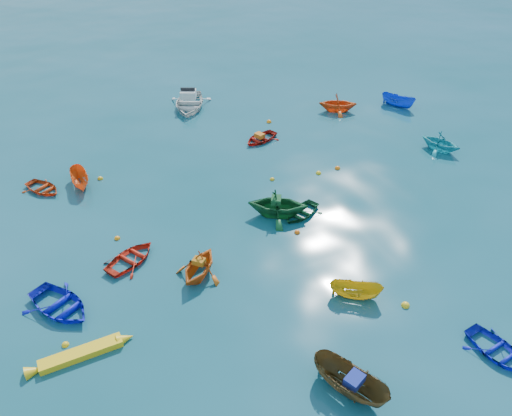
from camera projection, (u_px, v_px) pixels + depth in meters
name	position (u px, v px, depth m)	size (l,w,h in m)	color
ground	(302.00, 267.00, 24.68)	(160.00, 160.00, 0.00)	#0B4650
dinghy_blue_sw	(61.00, 309.00, 22.38)	(2.45, 3.43, 0.71)	#0F15C0
sampan_brown_mid	(349.00, 391.00, 18.98)	(1.23, 3.26, 1.26)	#533E1E
dinghy_blue_se	(496.00, 354.00, 20.39)	(1.98, 2.77, 0.57)	#0F19BD
dinghy_orange_w	(200.00, 275.00, 24.18)	(2.35, 2.72, 1.43)	#D35A13
sampan_yellow_mid	(355.00, 297.00, 23.01)	(0.91, 2.42, 0.94)	gold
dinghy_green_e	(301.00, 215.00, 28.23)	(1.85, 2.58, 0.54)	#14562B
dinghy_cyan_se	(439.00, 150.00, 34.38)	(2.35, 2.72, 1.43)	#1CA3B3
dinghy_red_nw	(132.00, 261.00, 25.02)	(2.04, 2.86, 0.59)	red
sampan_orange_n	(82.00, 185.00, 30.74)	(1.01, 2.67, 1.03)	#F15916
dinghy_green_n	(278.00, 216.00, 28.16)	(2.88, 3.34, 1.76)	#145628
dinghy_red_ne	(261.00, 140.00, 35.51)	(1.94, 2.72, 0.56)	#A3160D
sampan_blue_far	(397.00, 106.00, 40.31)	(1.06, 2.82, 1.09)	blue
dinghy_red_far	(43.00, 190.00, 30.25)	(1.83, 2.56, 0.53)	#C13910
dinghy_orange_far	(337.00, 111.00, 39.54)	(2.53, 2.93, 1.54)	#E75315
kayak_yellow	(82.00, 356.00, 20.30)	(0.60, 4.00, 0.40)	yellow
motorboat_white	(189.00, 107.00, 40.11)	(3.35, 4.68, 1.57)	silver
tarp_blue_a	(354.00, 380.00, 18.43)	(0.73, 0.55, 0.35)	navy
tarp_orange_a	(199.00, 261.00, 23.73)	(0.57, 0.43, 0.27)	#B86A12
tarp_green_b	(276.00, 200.00, 27.56)	(0.70, 0.53, 0.34)	#124B22
tarp_orange_b	(260.00, 135.00, 35.20)	(0.63, 0.48, 0.31)	orange
buoy_ye_a	(405.00, 306.00, 22.55)	(0.39, 0.39, 0.39)	yellow
buoy_or_b	(297.00, 233.00, 26.88)	(0.32, 0.32, 0.32)	#EB5C0C
buoy_ye_b	(66.00, 345.00, 20.75)	(0.31, 0.31, 0.31)	gold
buoy_or_c	(117.00, 239.00, 26.46)	(0.32, 0.32, 0.32)	orange
buoy_ye_c	(272.00, 180.00, 31.24)	(0.30, 0.30, 0.30)	gold
buoy_or_d	(337.00, 169.00, 32.34)	(0.36, 0.36, 0.36)	orange
buoy_ye_d	(100.00, 179.00, 31.31)	(0.35, 0.35, 0.35)	gold
buoy_or_e	(269.00, 122.00, 37.91)	(0.38, 0.38, 0.38)	orange
buoy_ye_e	(318.00, 173.00, 31.85)	(0.35, 0.35, 0.35)	yellow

